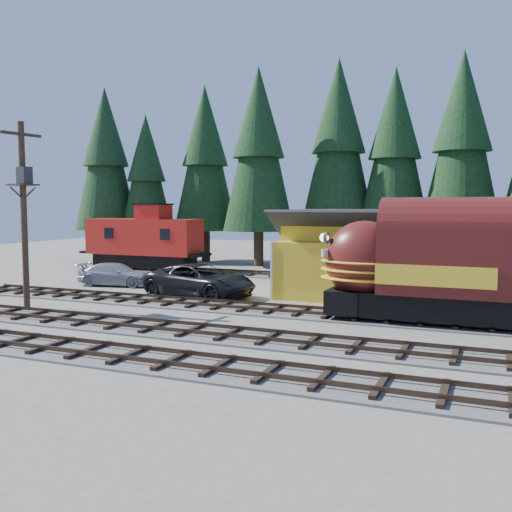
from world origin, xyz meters
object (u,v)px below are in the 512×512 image
at_px(utility_pole, 24,203).
at_px(locomotive, 494,271).
at_px(caboose, 144,240).
at_px(depot, 385,249).
at_px(pickup_truck_b, 116,274).
at_px(pickup_truck_a, 200,280).

bearing_deg(utility_pole, locomotive, 19.47).
distance_m(locomotive, caboose, 31.15).
bearing_deg(locomotive, depot, 132.51).
bearing_deg(locomotive, pickup_truck_b, 168.43).
relative_size(utility_pole, pickup_truck_a, 1.40).
xyz_separation_m(caboose, pickup_truck_a, (11.41, -11.04, -1.62)).
xyz_separation_m(pickup_truck_a, pickup_truck_b, (-7.63, 1.96, -0.21)).
height_order(depot, utility_pole, utility_pole).
bearing_deg(pickup_truck_b, depot, -95.03).
distance_m(utility_pole, pickup_truck_a, 10.79).
distance_m(locomotive, pickup_truck_a, 16.76).
distance_m(caboose, pickup_truck_a, 15.96).
height_order(locomotive, pickup_truck_a, locomotive).
distance_m(depot, pickup_truck_a, 11.22).
relative_size(depot, caboose, 1.26).
bearing_deg(pickup_truck_b, locomotive, -111.59).
relative_size(locomotive, caboose, 1.62).
bearing_deg(depot, pickup_truck_b, -175.01).
height_order(utility_pole, pickup_truck_a, utility_pole).
xyz_separation_m(locomotive, caboose, (-27.83, 14.00, 0.01)).
relative_size(locomotive, pickup_truck_b, 3.07).
xyz_separation_m(depot, caboose, (-21.87, 7.50, -0.35)).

